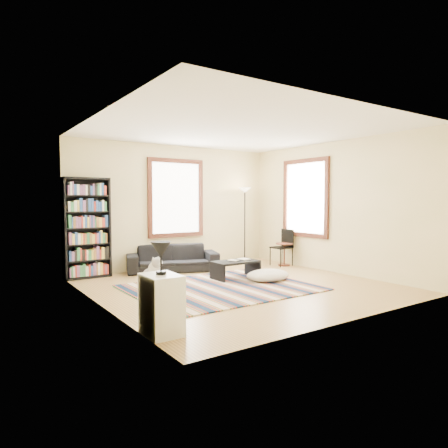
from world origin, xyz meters
TOP-DOWN VIEW (x-y plane):
  - floor at (0.00, 0.00)m, footprint 5.00×5.00m
  - ceiling at (0.00, 0.00)m, footprint 5.00×5.00m
  - wall_back at (0.00, 2.55)m, footprint 5.00×0.10m
  - wall_front at (0.00, -2.55)m, footprint 5.00×0.10m
  - wall_left at (-2.55, 0.00)m, footprint 0.10×5.00m
  - wall_right at (2.55, 0.00)m, footprint 0.10×5.00m
  - window_back at (0.00, 2.47)m, footprint 1.20×0.06m
  - window_right at (2.47, 0.80)m, footprint 0.06×1.20m
  - rug at (-0.38, 0.03)m, footprint 3.08×2.47m
  - sofa at (-0.31, 2.05)m, footprint 2.10×1.35m
  - bookshelf at (-2.07, 2.32)m, footprint 0.90×0.30m
  - coffee_table at (0.31, 0.55)m, footprint 0.92×0.54m
  - book_a at (0.21, 0.55)m, footprint 0.23×0.20m
  - book_b at (0.46, 0.60)m, footprint 0.20×0.26m
  - floor_cushion at (0.71, 0.04)m, footprint 1.05×0.91m
  - floor_lamp at (1.75, 2.15)m, footprint 0.39×0.39m
  - side_table at (2.20, 1.20)m, footprint 0.49×0.49m
  - folding_chair at (2.15, 1.24)m, footprint 0.42×0.40m
  - white_cabinet at (-2.30, -1.60)m, footprint 0.39×0.50m
  - table_lamp at (-2.30, -1.60)m, footprint 0.30×0.30m
  - dog at (-1.28, 1.00)m, footprint 0.48×0.59m

SIDE VIEW (x-z plane):
  - floor at x=0.00m, z-range -0.10..0.00m
  - rug at x=-0.38m, z-range 0.00..0.02m
  - floor_cushion at x=0.71m, z-range 0.00..0.22m
  - coffee_table at x=0.31m, z-range 0.00..0.36m
  - dog at x=-1.28m, z-range 0.00..0.52m
  - side_table at x=2.20m, z-range 0.00..0.54m
  - sofa at x=-0.31m, z-range 0.00..0.57m
  - white_cabinet at x=-2.30m, z-range 0.00..0.70m
  - book_a at x=0.21m, z-range 0.36..0.38m
  - book_b at x=0.46m, z-range 0.36..0.38m
  - folding_chair at x=2.15m, z-range 0.00..0.86m
  - table_lamp at x=-2.30m, z-range 0.70..1.08m
  - floor_lamp at x=1.75m, z-range 0.00..1.86m
  - bookshelf at x=-2.07m, z-range 0.00..2.00m
  - wall_back at x=0.00m, z-range 0.00..2.80m
  - wall_front at x=0.00m, z-range 0.00..2.80m
  - wall_left at x=-2.55m, z-range 0.00..2.80m
  - wall_right at x=2.55m, z-range 0.00..2.80m
  - window_back at x=0.00m, z-range 0.80..2.40m
  - window_right at x=2.47m, z-range 0.80..2.40m
  - ceiling at x=0.00m, z-range 2.80..2.90m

